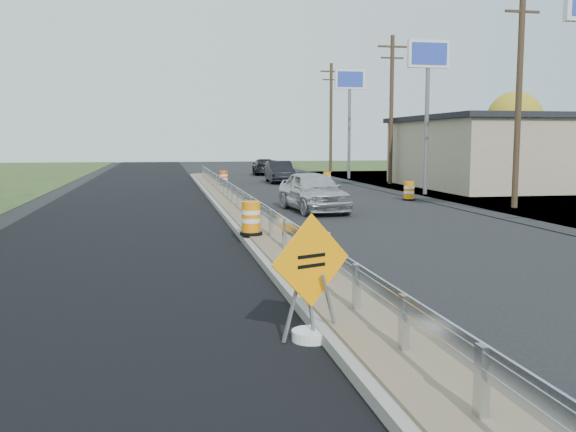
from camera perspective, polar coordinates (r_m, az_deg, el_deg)
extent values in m
plane|color=black|center=(15.89, -0.31, -3.52)|extent=(140.00, 140.00, 0.00)
cube|color=black|center=(25.56, -14.32, 0.19)|extent=(7.20, 120.00, 0.01)
cube|color=gray|center=(23.70, -3.92, 0.09)|extent=(1.60, 55.00, 0.18)
cube|color=brown|center=(23.69, -3.92, 0.37)|extent=(1.25, 55.00, 0.05)
cube|color=silver|center=(6.50, 16.85, -13.85)|extent=(0.10, 0.15, 0.70)
cube|color=silver|center=(8.23, 10.26, -9.27)|extent=(0.10, 0.15, 0.70)
cube|color=silver|center=(10.06, 6.11, -6.25)|extent=(0.10, 0.15, 0.70)
cube|color=silver|center=(11.94, 3.27, -4.15)|extent=(0.10, 0.15, 0.70)
cube|color=silver|center=(13.86, 1.23, -2.61)|extent=(0.10, 0.15, 0.70)
cube|color=silver|center=(15.80, -0.31, -1.45)|extent=(0.10, 0.15, 0.70)
cube|color=silver|center=(17.75, -1.52, -0.55)|extent=(0.10, 0.15, 0.70)
cube|color=silver|center=(19.71, -2.48, 0.18)|extent=(0.10, 0.15, 0.70)
cube|color=silver|center=(21.67, -3.27, 0.78)|extent=(0.10, 0.15, 0.70)
cube|color=silver|center=(23.65, -3.93, 1.27)|extent=(0.10, 0.15, 0.70)
cube|color=silver|center=(25.63, -4.49, 1.69)|extent=(0.10, 0.15, 0.70)
cube|color=silver|center=(27.61, -4.96, 2.05)|extent=(0.10, 0.15, 0.70)
cube|color=silver|center=(29.59, -5.38, 2.36)|extent=(0.10, 0.15, 0.70)
cube|color=silver|center=(31.58, -5.74, 2.63)|extent=(0.10, 0.15, 0.70)
cube|color=silver|center=(33.56, -6.06, 2.87)|extent=(0.10, 0.15, 0.70)
cube|color=silver|center=(35.55, -6.34, 3.08)|extent=(0.10, 0.15, 0.70)
cube|color=silver|center=(37.54, -6.60, 3.27)|extent=(0.10, 0.15, 0.70)
cube|color=silver|center=(39.53, -6.82, 3.45)|extent=(0.10, 0.15, 0.70)
cube|color=silver|center=(41.52, -7.03, 3.60)|extent=(0.10, 0.15, 0.70)
cube|color=silver|center=(43.52, -7.22, 3.74)|extent=(0.10, 0.15, 0.70)
cube|color=silver|center=(45.51, -7.39, 3.87)|extent=(0.10, 0.15, 0.70)
cube|color=silver|center=(47.50, -7.55, 3.98)|extent=(0.10, 0.15, 0.70)
cube|color=silver|center=(24.62, -4.22, 1.95)|extent=(0.04, 46.00, 0.34)
cube|color=silver|center=(24.63, -4.22, 1.77)|extent=(0.06, 46.00, 0.03)
cube|color=silver|center=(24.61, -4.23, 2.14)|extent=(0.06, 46.00, 0.03)
cube|color=tan|center=(42.69, 23.11, 5.10)|extent=(18.00, 12.00, 4.00)
cube|color=black|center=(42.71, 23.24, 7.94)|extent=(18.50, 12.50, 0.30)
cube|color=black|center=(38.41, 11.92, 4.78)|extent=(0.08, 7.20, 2.20)
cylinder|color=slate|center=(34.11, 12.21, 7.56)|extent=(0.22, 0.22, 6.80)
cube|color=white|center=(34.38, 12.37, 13.90)|extent=(2.20, 0.25, 1.40)
cube|color=#263FB2|center=(34.38, 12.37, 13.90)|extent=(1.90, 0.30, 1.10)
cylinder|color=slate|center=(47.30, 5.46, 7.42)|extent=(0.22, 0.22, 6.80)
cube|color=white|center=(47.50, 5.52, 12.01)|extent=(2.20, 0.25, 1.40)
cube|color=#263FB2|center=(47.50, 5.52, 12.01)|extent=(1.90, 0.30, 1.10)
cylinder|color=#473523|center=(28.36, 19.84, 10.14)|extent=(0.26, 0.26, 9.40)
cube|color=#473523|center=(28.77, 20.11, 16.70)|extent=(1.50, 0.10, 0.10)
cylinder|color=#473523|center=(41.96, 9.17, 9.23)|extent=(0.26, 0.26, 9.40)
cube|color=#473523|center=(42.32, 9.27, 14.64)|extent=(1.90, 0.12, 0.12)
cube|color=#473523|center=(42.23, 9.25, 13.70)|extent=(1.50, 0.10, 0.10)
cylinder|color=#473523|center=(56.27, 3.84, 8.65)|extent=(0.26, 0.26, 9.40)
cube|color=#473523|center=(56.54, 3.87, 12.70)|extent=(1.90, 0.12, 0.12)
cube|color=#473523|center=(56.47, 3.86, 12.00)|extent=(1.50, 0.10, 0.10)
cylinder|color=#473523|center=(57.22, 19.38, 5.09)|extent=(0.36, 0.36, 3.08)
sphere|color=gold|center=(57.23, 19.50, 8.10)|extent=(4.62, 4.62, 4.62)
cylinder|color=white|center=(9.25, 2.06, -10.59)|extent=(0.55, 0.55, 0.16)
cube|color=slate|center=(9.08, 0.35, -8.20)|extent=(0.31, 0.17, 0.95)
cube|color=slate|center=(9.20, 3.76, -8.02)|extent=(0.31, 0.17, 0.95)
cube|color=slate|center=(9.18, 2.00, -8.04)|extent=(0.13, 0.24, 0.97)
cube|color=orange|center=(8.99, 2.09, -3.98)|extent=(1.23, 0.55, 1.32)
cube|color=black|center=(8.96, 2.12, -3.57)|extent=(0.44, 0.19, 0.05)
cube|color=black|center=(8.98, 2.12, -4.44)|extent=(0.44, 0.19, 0.05)
cylinder|color=black|center=(12.79, 2.81, -4.84)|extent=(0.54, 0.54, 0.07)
cylinder|color=orange|center=(12.72, 2.82, -3.18)|extent=(0.43, 0.43, 0.75)
cylinder|color=white|center=(12.70, 2.82, -2.62)|extent=(0.44, 0.44, 0.10)
cylinder|color=white|center=(12.73, 2.82, -3.50)|extent=(0.44, 0.44, 0.10)
cylinder|color=black|center=(17.76, -3.30, -1.55)|extent=(0.63, 0.63, 0.08)
cylinder|color=orange|center=(17.71, -3.31, -0.13)|extent=(0.51, 0.51, 0.89)
cylinder|color=white|center=(17.69, -3.31, 0.35)|extent=(0.52, 0.52, 0.12)
cylinder|color=white|center=(17.72, -3.30, -0.40)|extent=(0.52, 0.52, 0.12)
cylinder|color=black|center=(37.49, -5.74, 2.80)|extent=(0.57, 0.57, 0.08)
cylinder|color=#FF4C0A|center=(37.46, -5.74, 3.41)|extent=(0.46, 0.46, 0.80)
cylinder|color=white|center=(37.46, -5.75, 3.61)|extent=(0.47, 0.47, 0.10)
cylinder|color=white|center=(37.47, -5.74, 3.30)|extent=(0.47, 0.47, 0.10)
cylinder|color=black|center=(30.89, 10.69, 1.45)|extent=(0.61, 0.61, 0.08)
cylinder|color=orange|center=(30.85, 10.70, 2.24)|extent=(0.49, 0.49, 0.85)
cylinder|color=white|center=(30.84, 10.71, 2.51)|extent=(0.50, 0.50, 0.11)
cylinder|color=white|center=(30.86, 10.70, 2.09)|extent=(0.50, 0.50, 0.11)
cylinder|color=black|center=(40.20, 3.47, 2.76)|extent=(0.59, 0.59, 0.08)
cylinder|color=orange|center=(40.17, 3.48, 3.35)|extent=(0.47, 0.47, 0.83)
cylinder|color=white|center=(40.16, 3.48, 3.55)|extent=(0.49, 0.49, 0.11)
cylinder|color=white|center=(40.18, 3.48, 3.24)|extent=(0.49, 0.49, 0.11)
imported|color=silver|center=(25.64, 2.26, 2.22)|extent=(2.32, 4.89, 1.62)
imported|color=black|center=(42.88, -0.76, 3.94)|extent=(1.73, 4.47, 1.45)
imported|color=black|center=(52.94, -2.14, 4.40)|extent=(2.29, 4.70, 1.32)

